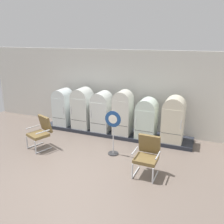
{
  "coord_description": "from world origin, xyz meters",
  "views": [
    {
      "loc": [
        2.94,
        -4.6,
        3.44
      ],
      "look_at": [
        -0.0,
        2.75,
        0.93
      ],
      "focal_mm": 38.26,
      "sensor_mm": 36.0,
      "label": 1
    }
  ],
  "objects_px": {
    "refrigerator_0": "(63,106)",
    "refrigerator_3": "(123,111)",
    "refrigerator_2": "(102,110)",
    "refrigerator_4": "(147,117)",
    "armchair_right": "(147,154)",
    "armchair_left": "(41,131)",
    "refrigerator_5": "(173,118)",
    "sign_stand": "(113,133)",
    "refrigerator_1": "(82,107)"
  },
  "relations": [
    {
      "from": "refrigerator_0",
      "to": "refrigerator_1",
      "type": "relative_size",
      "value": 0.94
    },
    {
      "from": "refrigerator_2",
      "to": "refrigerator_5",
      "type": "relative_size",
      "value": 0.96
    },
    {
      "from": "refrigerator_1",
      "to": "sign_stand",
      "type": "bearing_deg",
      "value": -38.22
    },
    {
      "from": "armchair_left",
      "to": "sign_stand",
      "type": "bearing_deg",
      "value": 10.26
    },
    {
      "from": "armchair_right",
      "to": "refrigerator_1",
      "type": "bearing_deg",
      "value": 145.09
    },
    {
      "from": "refrigerator_0",
      "to": "refrigerator_4",
      "type": "xyz_separation_m",
      "value": [
        3.31,
        -0.0,
        -0.04
      ]
    },
    {
      "from": "sign_stand",
      "to": "refrigerator_5",
      "type": "bearing_deg",
      "value": 42.14
    },
    {
      "from": "refrigerator_5",
      "to": "sign_stand",
      "type": "height_order",
      "value": "refrigerator_5"
    },
    {
      "from": "refrigerator_1",
      "to": "refrigerator_2",
      "type": "xyz_separation_m",
      "value": [
        0.8,
        0.0,
        -0.04
      ]
    },
    {
      "from": "refrigerator_5",
      "to": "sign_stand",
      "type": "xyz_separation_m",
      "value": [
        -1.55,
        -1.4,
        -0.22
      ]
    },
    {
      "from": "refrigerator_0",
      "to": "refrigerator_5",
      "type": "height_order",
      "value": "refrigerator_5"
    },
    {
      "from": "refrigerator_4",
      "to": "armchair_left",
      "type": "bearing_deg",
      "value": -148.62
    },
    {
      "from": "refrigerator_3",
      "to": "sign_stand",
      "type": "distance_m",
      "value": 1.4
    },
    {
      "from": "refrigerator_5",
      "to": "refrigerator_4",
      "type": "bearing_deg",
      "value": -179.42
    },
    {
      "from": "armchair_right",
      "to": "sign_stand",
      "type": "xyz_separation_m",
      "value": [
        -1.21,
        0.69,
        0.12
      ]
    },
    {
      "from": "refrigerator_4",
      "to": "refrigerator_3",
      "type": "bearing_deg",
      "value": -177.9
    },
    {
      "from": "refrigerator_1",
      "to": "refrigerator_3",
      "type": "height_order",
      "value": "refrigerator_3"
    },
    {
      "from": "refrigerator_0",
      "to": "refrigerator_4",
      "type": "bearing_deg",
      "value": -0.04
    },
    {
      "from": "refrigerator_0",
      "to": "sign_stand",
      "type": "height_order",
      "value": "refrigerator_0"
    },
    {
      "from": "refrigerator_3",
      "to": "refrigerator_5",
      "type": "height_order",
      "value": "refrigerator_3"
    },
    {
      "from": "refrigerator_5",
      "to": "armchair_left",
      "type": "distance_m",
      "value": 4.28
    },
    {
      "from": "refrigerator_1",
      "to": "refrigerator_2",
      "type": "distance_m",
      "value": 0.8
    },
    {
      "from": "refrigerator_2",
      "to": "refrigerator_4",
      "type": "relative_size",
      "value": 1.06
    },
    {
      "from": "armchair_left",
      "to": "refrigerator_3",
      "type": "bearing_deg",
      "value": 39.88
    },
    {
      "from": "refrigerator_5",
      "to": "armchair_right",
      "type": "bearing_deg",
      "value": -99.21
    },
    {
      "from": "refrigerator_0",
      "to": "refrigerator_2",
      "type": "height_order",
      "value": "refrigerator_2"
    },
    {
      "from": "refrigerator_2",
      "to": "refrigerator_0",
      "type": "bearing_deg",
      "value": -179.41
    },
    {
      "from": "refrigerator_3",
      "to": "sign_stand",
      "type": "relative_size",
      "value": 1.13
    },
    {
      "from": "refrigerator_2",
      "to": "refrigerator_5",
      "type": "xyz_separation_m",
      "value": [
        2.55,
        -0.01,
        0.03
      ]
    },
    {
      "from": "refrigerator_2",
      "to": "refrigerator_3",
      "type": "distance_m",
      "value": 0.83
    },
    {
      "from": "refrigerator_4",
      "to": "armchair_right",
      "type": "height_order",
      "value": "refrigerator_4"
    },
    {
      "from": "refrigerator_4",
      "to": "refrigerator_1",
      "type": "bearing_deg",
      "value": 179.58
    },
    {
      "from": "refrigerator_0",
      "to": "refrigerator_4",
      "type": "relative_size",
      "value": 1.04
    },
    {
      "from": "refrigerator_4",
      "to": "armchair_left",
      "type": "xyz_separation_m",
      "value": [
        -2.97,
        -1.81,
        -0.26
      ]
    },
    {
      "from": "refrigerator_0",
      "to": "refrigerator_1",
      "type": "bearing_deg",
      "value": 1.07
    },
    {
      "from": "refrigerator_1",
      "to": "refrigerator_5",
      "type": "height_order",
      "value": "refrigerator_1"
    },
    {
      "from": "refrigerator_4",
      "to": "armchair_right",
      "type": "distance_m",
      "value": 2.17
    },
    {
      "from": "refrigerator_2",
      "to": "refrigerator_4",
      "type": "height_order",
      "value": "refrigerator_2"
    },
    {
      "from": "refrigerator_0",
      "to": "armchair_left",
      "type": "height_order",
      "value": "refrigerator_0"
    },
    {
      "from": "refrigerator_5",
      "to": "armchair_left",
      "type": "height_order",
      "value": "refrigerator_5"
    },
    {
      "from": "refrigerator_4",
      "to": "armchair_right",
      "type": "bearing_deg",
      "value": -75.24
    },
    {
      "from": "refrigerator_3",
      "to": "refrigerator_4",
      "type": "distance_m",
      "value": 0.85
    },
    {
      "from": "refrigerator_1",
      "to": "armchair_right",
      "type": "xyz_separation_m",
      "value": [
        3.01,
        -2.1,
        -0.35
      ]
    },
    {
      "from": "refrigerator_0",
      "to": "refrigerator_3",
      "type": "bearing_deg",
      "value": -0.77
    },
    {
      "from": "refrigerator_0",
      "to": "refrigerator_3",
      "type": "relative_size",
      "value": 0.91
    },
    {
      "from": "refrigerator_1",
      "to": "armchair_left",
      "type": "relative_size",
      "value": 1.45
    },
    {
      "from": "armchair_left",
      "to": "armchair_right",
      "type": "bearing_deg",
      "value": -4.36
    },
    {
      "from": "refrigerator_5",
      "to": "armchair_left",
      "type": "xyz_separation_m",
      "value": [
        -3.86,
        -1.82,
        -0.34
      ]
    },
    {
      "from": "refrigerator_2",
      "to": "sign_stand",
      "type": "height_order",
      "value": "refrigerator_2"
    },
    {
      "from": "refrigerator_1",
      "to": "refrigerator_4",
      "type": "relative_size",
      "value": 1.11
    }
  ]
}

